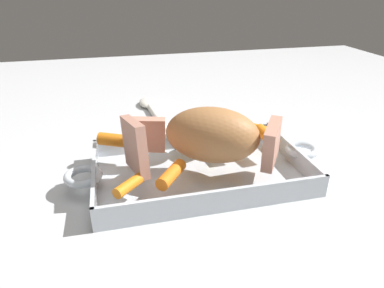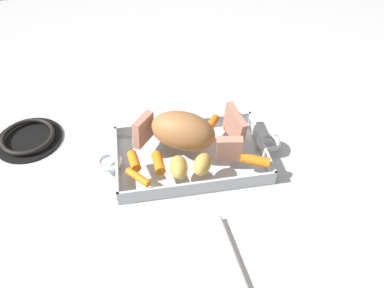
% 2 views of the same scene
% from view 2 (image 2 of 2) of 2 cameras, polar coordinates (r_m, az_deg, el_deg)
% --- Properties ---
extents(ground_plane, '(2.10, 2.10, 0.00)m').
position_cam_2_polar(ground_plane, '(0.93, -0.18, -2.41)').
color(ground_plane, silver).
extents(roasting_dish, '(0.46, 0.22, 0.04)m').
position_cam_2_polar(roasting_dish, '(0.93, -0.18, -1.96)').
color(roasting_dish, silver).
rests_on(roasting_dish, ground_plane).
extents(pork_roast, '(0.18, 0.15, 0.09)m').
position_cam_2_polar(pork_roast, '(0.88, -1.41, 2.02)').
color(pork_roast, '#AB7141').
rests_on(pork_roast, roasting_dish).
extents(roast_slice_thin, '(0.04, 0.10, 0.09)m').
position_cam_2_polar(roast_slice_thin, '(0.91, 6.53, 2.82)').
color(roast_slice_thin, tan).
rests_on(roast_slice_thin, roasting_dish).
extents(roast_slice_thick, '(0.07, 0.03, 0.06)m').
position_cam_2_polar(roast_slice_thick, '(0.87, 5.74, -0.70)').
color(roast_slice_thick, tan).
rests_on(roast_slice_thick, roasting_dish).
extents(roast_slice_outer, '(0.06, 0.07, 0.08)m').
position_cam_2_polar(roast_slice_outer, '(0.91, -7.44, 2.17)').
color(roast_slice_outer, tan).
rests_on(roast_slice_outer, roasting_dish).
extents(baby_carrot_long, '(0.03, 0.06, 0.03)m').
position_cam_2_polar(baby_carrot_long, '(0.86, -5.13, -2.88)').
color(baby_carrot_long, orange).
rests_on(baby_carrot_long, roasting_dish).
extents(baby_carrot_center_left, '(0.06, 0.06, 0.02)m').
position_cam_2_polar(baby_carrot_center_left, '(0.97, 6.22, 3.45)').
color(baby_carrot_center_left, orange).
rests_on(baby_carrot_center_left, roasting_dish).
extents(baby_carrot_southeast, '(0.06, 0.07, 0.02)m').
position_cam_2_polar(baby_carrot_southeast, '(0.95, 2.85, 2.84)').
color(baby_carrot_southeast, orange).
rests_on(baby_carrot_southeast, roasting_dish).
extents(baby_carrot_northeast, '(0.07, 0.05, 0.02)m').
position_cam_2_polar(baby_carrot_northeast, '(0.87, 9.65, -2.48)').
color(baby_carrot_northeast, orange).
rests_on(baby_carrot_northeast, roasting_dish).
extents(baby_carrot_northwest, '(0.06, 0.06, 0.02)m').
position_cam_2_polar(baby_carrot_northwest, '(0.84, -8.24, -5.02)').
color(baby_carrot_northwest, orange).
rests_on(baby_carrot_northwest, roasting_dish).
extents(baby_carrot_southwest, '(0.03, 0.06, 0.03)m').
position_cam_2_polar(baby_carrot_southwest, '(0.87, -8.85, -2.57)').
color(baby_carrot_southwest, orange).
rests_on(baby_carrot_southwest, roasting_dish).
extents(potato_corner, '(0.06, 0.07, 0.04)m').
position_cam_2_polar(potato_corner, '(0.84, 1.60, -3.09)').
color(potato_corner, gold).
rests_on(potato_corner, roasting_dish).
extents(potato_golden_large, '(0.04, 0.06, 0.04)m').
position_cam_2_polar(potato_golden_large, '(0.84, -2.05, -3.52)').
color(potato_golden_large, gold).
rests_on(potato_golden_large, roasting_dish).
extents(stove_burner_rear, '(0.17, 0.17, 0.02)m').
position_cam_2_polar(stove_burner_rear, '(1.07, -23.70, 0.88)').
color(stove_burner_rear, black).
rests_on(stove_burner_rear, ground_plane).
extents(serving_spoon, '(0.05, 0.24, 0.02)m').
position_cam_2_polar(serving_spoon, '(0.75, 7.83, -20.32)').
color(serving_spoon, white).
rests_on(serving_spoon, ground_plane).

